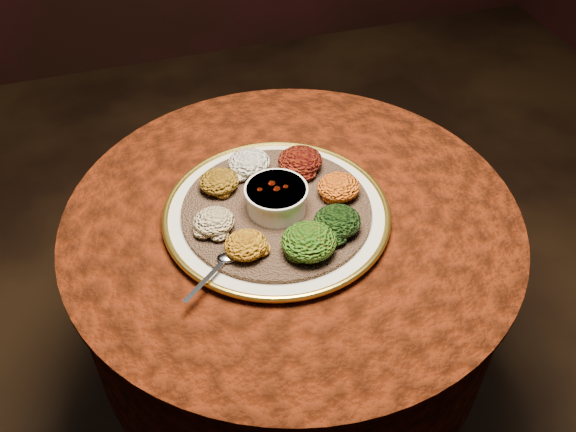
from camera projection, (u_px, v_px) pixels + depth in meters
name	position (u px, v px, depth m)	size (l,w,h in m)	color
table	(292.00, 272.00, 1.46)	(0.96, 0.96, 0.73)	black
platter	(277.00, 214.00, 1.32)	(0.48, 0.48, 0.02)	beige
injera	(276.00, 210.00, 1.31)	(0.39, 0.39, 0.01)	brown
stew_bowl	(276.00, 197.00, 1.29)	(0.13, 0.13, 0.05)	white
spoon	(225.00, 260.00, 1.20)	(0.13, 0.10, 0.01)	silver
portion_ayib	(249.00, 163.00, 1.38)	(0.09, 0.09, 0.04)	white
portion_kitfo	(300.00, 161.00, 1.38)	(0.10, 0.09, 0.05)	black
portion_tikil	(339.00, 187.00, 1.33)	(0.09, 0.09, 0.04)	#C08B10
portion_gomen	(337.00, 221.00, 1.25)	(0.09, 0.09, 0.05)	black
portion_mixveg	(309.00, 241.00, 1.21)	(0.11, 0.10, 0.05)	#A52C0A
portion_kik	(246.00, 245.00, 1.21)	(0.08, 0.08, 0.04)	#B77910
portion_timatim	(214.00, 221.00, 1.25)	(0.08, 0.08, 0.04)	maroon
portion_shiro	(219.00, 182.00, 1.34)	(0.08, 0.08, 0.04)	#865C10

